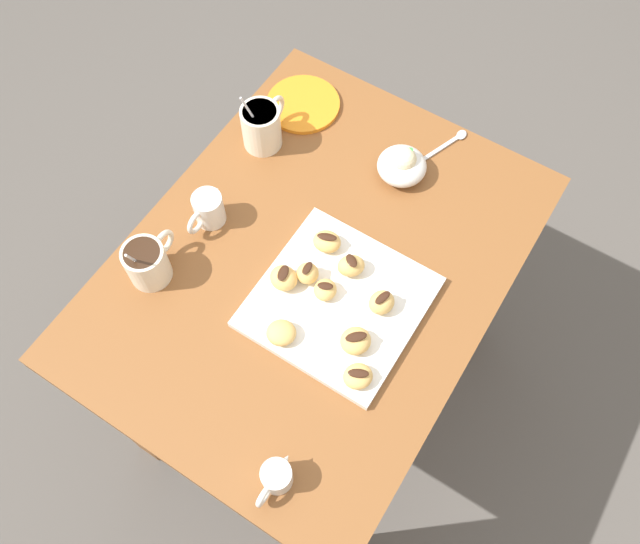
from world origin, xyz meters
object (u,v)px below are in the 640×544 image
object	(u,v)px
beignet_6	(356,341)
cream_pitcher_white	(208,209)
chocolate_sauce_pitcher	(276,477)
beignet_8	(308,273)
coffee_mug_cream_right	(262,125)
beignet_2	(382,302)
beignet_0	(281,333)
ice_cream_bowl	(402,165)
dining_table	(315,298)
pastry_plate_square	(339,302)
beignet_3	(351,266)
beignet_5	(327,242)
beignet_1	(284,278)
coffee_mug_cream_left	(147,262)
saucer_orange_left	(303,104)
beignet_7	(325,290)
beignet_4	(358,376)

from	to	relation	value
beignet_6	cream_pitcher_white	bearing A→B (deg)	78.23
chocolate_sauce_pitcher	beignet_8	bearing A→B (deg)	24.97
coffee_mug_cream_right	chocolate_sauce_pitcher	bearing A→B (deg)	-143.60
beignet_2	beignet_0	bearing A→B (deg)	139.99
coffee_mug_cream_right	ice_cream_bowl	bearing A→B (deg)	-74.09
dining_table	beignet_0	size ratio (longest dim) A/B	16.82
pastry_plate_square	beignet_3	size ratio (longest dim) A/B	5.73
cream_pitcher_white	coffee_mug_cream_right	bearing A→B (deg)	5.59
beignet_8	beignet_3	bearing A→B (deg)	-46.33
beignet_0	beignet_6	distance (m)	0.13
beignet_2	beignet_5	distance (m)	0.16
dining_table	beignet_1	size ratio (longest dim) A/B	16.87
beignet_3	beignet_6	size ratio (longest dim) A/B	0.93
beignet_5	dining_table	bearing A→B (deg)	172.23
coffee_mug_cream_right	ice_cream_bowl	world-z (taller)	coffee_mug_cream_right
coffee_mug_cream_left	beignet_3	size ratio (longest dim) A/B	2.58
coffee_mug_cream_left	beignet_1	size ratio (longest dim) A/B	2.48
chocolate_sauce_pitcher	ice_cream_bowl	bearing A→B (deg)	11.26
chocolate_sauce_pitcher	saucer_orange_left	bearing A→B (deg)	29.97
cream_pitcher_white	beignet_1	world-z (taller)	cream_pitcher_white
pastry_plate_square	cream_pitcher_white	bearing A→B (deg)	86.10
beignet_7	beignet_1	bearing A→B (deg)	106.50
beignet_2	beignet_7	distance (m)	0.11
beignet_0	pastry_plate_square	bearing A→B (deg)	-23.39
cream_pitcher_white	beignet_0	xyz separation A→B (m)	(-0.14, -0.27, -0.01)
dining_table	beignet_0	world-z (taller)	beignet_0
saucer_orange_left	beignet_4	size ratio (longest dim) A/B	3.10
ice_cream_bowl	beignet_0	world-z (taller)	ice_cream_bowl
cream_pitcher_white	beignet_7	distance (m)	0.29
coffee_mug_cream_left	chocolate_sauce_pitcher	distance (m)	0.46
dining_table	beignet_5	xyz separation A→B (m)	(0.04, -0.01, 0.20)
cream_pitcher_white	saucer_orange_left	xyz separation A→B (m)	(0.35, 0.00, -0.03)
coffee_mug_cream_left	beignet_7	world-z (taller)	coffee_mug_cream_left
saucer_orange_left	beignet_8	distance (m)	0.44
dining_table	beignet_8	size ratio (longest dim) A/B	21.57
beignet_1	beignet_4	distance (m)	0.23
coffee_mug_cream_right	beignet_4	xyz separation A→B (m)	(-0.35, -0.44, -0.02)
beignet_0	beignet_6	size ratio (longest dim) A/B	0.97
pastry_plate_square	beignet_2	xyz separation A→B (m)	(0.03, -0.07, 0.03)
coffee_mug_cream_left	beignet_6	xyz separation A→B (m)	(0.08, -0.41, -0.01)
cream_pitcher_white	beignet_3	world-z (taller)	cream_pitcher_white
ice_cream_bowl	chocolate_sauce_pitcher	size ratio (longest dim) A/B	1.11
cream_pitcher_white	beignet_0	distance (m)	0.30
beignet_3	coffee_mug_cream_right	bearing A→B (deg)	61.58
coffee_mug_cream_right	cream_pitcher_white	world-z (taller)	coffee_mug_cream_right
coffee_mug_cream_left	cream_pitcher_white	size ratio (longest dim) A/B	1.28
chocolate_sauce_pitcher	beignet_2	distance (m)	0.36
dining_table	ice_cream_bowl	world-z (taller)	ice_cream_bowl
coffee_mug_cream_left	beignet_4	distance (m)	0.45
beignet_5	beignet_1	bearing A→B (deg)	167.15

